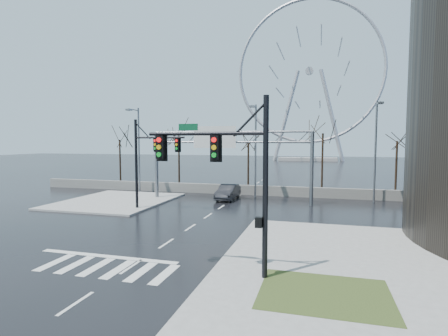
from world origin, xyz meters
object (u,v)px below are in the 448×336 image
(sign_gantry, at_px, (226,150))
(ferris_wheel, at_px, (309,77))
(car, at_px, (228,192))
(signal_mast_far, at_px, (147,156))
(signal_mast_near, at_px, (234,169))

(sign_gantry, distance_m, ferris_wheel, 82.91)
(ferris_wheel, bearing_deg, car, -94.01)
(signal_mast_far, distance_m, car, 9.99)
(car, bearing_deg, signal_mast_near, -73.45)
(ferris_wheel, bearing_deg, sign_gantry, -93.84)
(signal_mast_far, bearing_deg, car, 54.07)
(ferris_wheel, relative_size, car, 10.66)
(signal_mast_near, relative_size, car, 1.68)
(ferris_wheel, xyz_separation_m, car, (-5.51, -78.65, -25.35))
(signal_mast_far, relative_size, sign_gantry, 0.49)
(signal_mast_near, distance_m, sign_gantry, 19.79)
(ferris_wheel, bearing_deg, signal_mast_near, -89.92)
(signal_mast_far, relative_size, ferris_wheel, 0.16)
(sign_gantry, bearing_deg, signal_mast_near, -73.81)
(signal_mast_near, xyz_separation_m, signal_mast_far, (-11.01, 13.00, -0.04))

